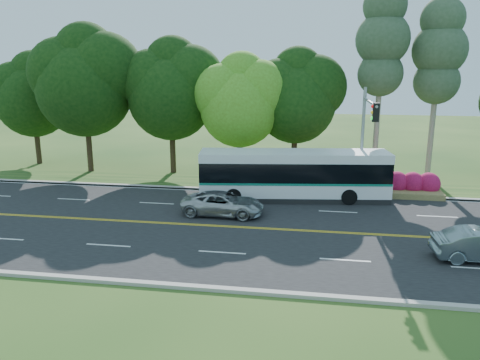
# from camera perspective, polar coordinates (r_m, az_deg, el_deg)

# --- Properties ---
(ground) EXTENTS (120.00, 120.00, 0.00)m
(ground) POSITION_cam_1_polar(r_m,az_deg,el_deg) (24.74, 0.52, -5.83)
(ground) COLOR #1F4517
(ground) RESTS_ON ground
(road) EXTENTS (60.00, 14.00, 0.02)m
(road) POSITION_cam_1_polar(r_m,az_deg,el_deg) (24.74, 0.52, -5.81)
(road) COLOR black
(road) RESTS_ON ground
(curb_north) EXTENTS (60.00, 0.30, 0.15)m
(curb_north) POSITION_cam_1_polar(r_m,az_deg,el_deg) (31.49, 2.44, -1.35)
(curb_north) COLOR #ACA59C
(curb_north) RESTS_ON ground
(curb_south) EXTENTS (60.00, 0.30, 0.15)m
(curb_south) POSITION_cam_1_polar(r_m,az_deg,el_deg) (18.24, -2.90, -13.12)
(curb_south) COLOR #ACA59C
(curb_south) RESTS_ON ground
(grass_verge) EXTENTS (60.00, 4.00, 0.10)m
(grass_verge) POSITION_cam_1_polar(r_m,az_deg,el_deg) (33.27, 2.81, -0.56)
(grass_verge) COLOR #1F4517
(grass_verge) RESTS_ON ground
(lane_markings) EXTENTS (57.60, 13.82, 0.00)m
(lane_markings) POSITION_cam_1_polar(r_m,az_deg,el_deg) (24.75, 0.30, -5.77)
(lane_markings) COLOR gold
(lane_markings) RESTS_ON road
(tree_row) EXTENTS (44.70, 9.10, 13.84)m
(tree_row) POSITION_cam_1_polar(r_m,az_deg,el_deg) (36.23, -4.79, 11.29)
(tree_row) COLOR black
(tree_row) RESTS_ON ground
(bougainvillea_hedge) EXTENTS (9.50, 2.25, 1.50)m
(bougainvillea_hedge) POSITION_cam_1_polar(r_m,az_deg,el_deg) (32.33, 15.41, -0.27)
(bougainvillea_hedge) COLOR maroon
(bougainvillea_hedge) RESTS_ON ground
(traffic_signal) EXTENTS (0.42, 6.10, 7.00)m
(traffic_signal) POSITION_cam_1_polar(r_m,az_deg,el_deg) (28.84, 15.12, 6.09)
(traffic_signal) COLOR #93959B
(traffic_signal) RESTS_ON ground
(transit_bus) EXTENTS (11.97, 4.03, 3.07)m
(transit_bus) POSITION_cam_1_polar(r_m,az_deg,el_deg) (29.63, 6.54, 0.52)
(transit_bus) COLOR white
(transit_bus) RESTS_ON road
(suv) EXTENTS (4.74, 2.34, 1.29)m
(suv) POSITION_cam_1_polar(r_m,az_deg,el_deg) (26.61, -2.09, -2.89)
(suv) COLOR #B2B5B7
(suv) RESTS_ON road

